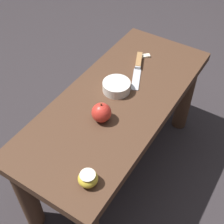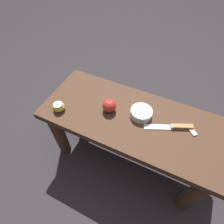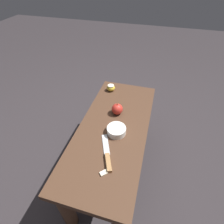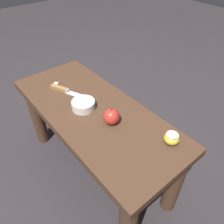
{
  "view_description": "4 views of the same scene",
  "coord_description": "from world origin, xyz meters",
  "px_view_note": "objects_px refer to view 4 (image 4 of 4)",
  "views": [
    {
      "loc": [
        0.79,
        0.47,
        1.36
      ],
      "look_at": [
        0.1,
        0.04,
        0.51
      ],
      "focal_mm": 50.0,
      "sensor_mm": 36.0,
      "label": 1
    },
    {
      "loc": [
        -0.14,
        0.56,
        1.24
      ],
      "look_at": [
        0.1,
        0.04,
        0.51
      ],
      "focal_mm": 28.0,
      "sensor_mm": 36.0,
      "label": 2
    },
    {
      "loc": [
        -0.73,
        -0.2,
        1.29
      ],
      "look_at": [
        0.1,
        0.04,
        0.51
      ],
      "focal_mm": 28.0,
      "sensor_mm": 36.0,
      "label": 3
    },
    {
      "loc": [
        0.71,
        -0.46,
        1.18
      ],
      "look_at": [
        0.1,
        0.04,
        0.51
      ],
      "focal_mm": 35.0,
      "sensor_mm": 36.0,
      "label": 4
    }
  ],
  "objects_px": {
    "wooden_bench": "(94,126)",
    "apple_whole": "(111,117)",
    "apple_cut": "(172,138)",
    "knife": "(64,90)",
    "bowl": "(83,105)"
  },
  "relations": [
    {
      "from": "apple_cut",
      "to": "wooden_bench",
      "type": "bearing_deg",
      "value": -161.77
    },
    {
      "from": "knife",
      "to": "apple_whole",
      "type": "relative_size",
      "value": 2.81
    },
    {
      "from": "bowl",
      "to": "apple_whole",
      "type": "bearing_deg",
      "value": 13.06
    },
    {
      "from": "wooden_bench",
      "to": "bowl",
      "type": "bearing_deg",
      "value": -142.56
    },
    {
      "from": "wooden_bench",
      "to": "knife",
      "type": "bearing_deg",
      "value": -172.37
    },
    {
      "from": "wooden_bench",
      "to": "apple_whole",
      "type": "relative_size",
      "value": 11.78
    },
    {
      "from": "knife",
      "to": "bowl",
      "type": "bearing_deg",
      "value": -23.47
    },
    {
      "from": "bowl",
      "to": "apple_cut",
      "type": "bearing_deg",
      "value": 20.27
    },
    {
      "from": "apple_whole",
      "to": "bowl",
      "type": "bearing_deg",
      "value": -166.94
    },
    {
      "from": "wooden_bench",
      "to": "apple_whole",
      "type": "distance_m",
      "value": 0.2
    },
    {
      "from": "apple_whole",
      "to": "apple_cut",
      "type": "relative_size",
      "value": 1.31
    },
    {
      "from": "wooden_bench",
      "to": "knife",
      "type": "relative_size",
      "value": 4.19
    },
    {
      "from": "wooden_bench",
      "to": "apple_cut",
      "type": "xyz_separation_m",
      "value": [
        0.38,
        0.13,
        0.14
      ]
    },
    {
      "from": "knife",
      "to": "apple_cut",
      "type": "height_order",
      "value": "apple_cut"
    },
    {
      "from": "apple_cut",
      "to": "apple_whole",
      "type": "bearing_deg",
      "value": -155.17
    }
  ]
}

